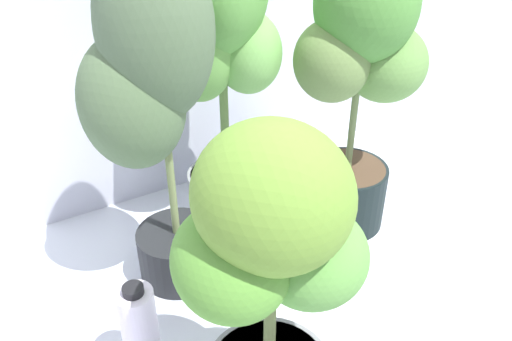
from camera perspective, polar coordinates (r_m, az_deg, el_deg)
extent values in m
plane|color=silver|center=(1.50, 8.10, -16.56)|extent=(8.00, 8.00, 0.00)
cylinder|color=black|center=(1.59, -8.53, -8.91)|extent=(0.24, 0.24, 0.16)
cylinder|color=#3F2A24|center=(1.55, -8.74, -6.91)|extent=(0.22, 0.22, 0.02)
cylinder|color=olive|center=(1.36, -9.95, 4.58)|extent=(0.02, 0.02, 0.68)
ellipsoid|color=#4C6445|center=(1.26, -11.09, 15.09)|extent=(0.39, 0.39, 0.46)
ellipsoid|color=#4E6743|center=(1.32, -13.49, 7.30)|extent=(0.36, 0.36, 0.35)
cylinder|color=#5F703D|center=(0.99, 1.64, -12.04)|extent=(0.02, 0.02, 0.51)
ellipsoid|color=olive|center=(0.86, 1.84, -2.87)|extent=(0.37, 0.38, 0.27)
ellipsoid|color=#539134|center=(0.94, -2.76, -9.92)|extent=(0.27, 0.29, 0.20)
ellipsoid|color=#5A9841|center=(0.98, 6.09, -9.30)|extent=(0.26, 0.26, 0.19)
cylinder|color=gray|center=(1.77, -3.19, -2.94)|extent=(0.26, 0.26, 0.20)
cylinder|color=#443825|center=(1.72, -3.28, -0.45)|extent=(0.24, 0.24, 0.02)
cylinder|color=#587A3C|center=(1.55, -3.69, 10.62)|extent=(0.03, 0.03, 0.70)
ellipsoid|color=#629E46|center=(1.52, -6.34, 13.35)|extent=(0.27, 0.26, 0.33)
ellipsoid|color=#6DAB51|center=(1.56, -0.88, 12.88)|extent=(0.25, 0.25, 0.25)
cylinder|color=black|center=(1.79, 9.77, -2.56)|extent=(0.27, 0.27, 0.22)
cylinder|color=#493625|center=(1.74, 10.08, 0.15)|extent=(0.25, 0.25, 0.02)
cylinder|color=#647947|center=(1.60, 11.14, 9.61)|extent=(0.02, 0.02, 0.61)
ellipsoid|color=#488536|center=(1.52, 12.08, 17.60)|extent=(0.34, 0.35, 0.34)
ellipsoid|color=#617F42|center=(1.53, 8.37, 11.86)|extent=(0.25, 0.26, 0.24)
ellipsoid|color=#5E8D43|center=(1.62, 14.10, 11.47)|extent=(0.34, 0.35, 0.24)
cylinder|color=white|center=(1.33, -12.66, -16.91)|extent=(0.09, 0.09, 0.26)
cylinder|color=black|center=(1.24, -13.43, -12.73)|extent=(0.05, 0.05, 0.02)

